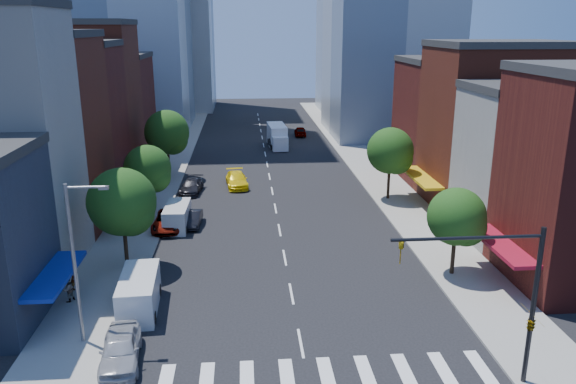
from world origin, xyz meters
name	(u,v)px	position (x,y,z in m)	size (l,w,h in m)	color
ground	(301,343)	(0.00, 0.00, 0.00)	(220.00, 220.00, 0.00)	black
sidewalk_left	(165,170)	(-12.50, 40.00, 0.07)	(5.00, 120.00, 0.15)	gray
sidewalk_right	(368,166)	(12.50, 40.00, 0.07)	(5.00, 120.00, 0.15)	gray
crosswalk	(307,375)	(0.00, -3.00, 0.01)	(19.00, 3.00, 0.01)	silver
bldg_left_2	(26,137)	(-21.00, 20.50, 8.00)	(12.00, 9.00, 16.00)	#5C2215
bldg_left_3	(59,125)	(-21.00, 29.00, 7.50)	(12.00, 8.00, 15.00)	#491512
bldg_left_4	(81,104)	(-21.00, 37.50, 8.50)	(12.00, 9.00, 17.00)	#5C2215
bldg_left_5	(103,110)	(-21.00, 47.00, 6.50)	(12.00, 10.00, 13.00)	#491512
bldg_right_1	(541,166)	(21.00, 15.00, 6.00)	(12.00, 8.00, 12.00)	beige
bldg_right_2	(495,128)	(21.00, 24.00, 7.50)	(12.00, 10.00, 15.00)	#5C2215
bldg_right_3	(455,122)	(21.00, 34.00, 6.50)	(12.00, 10.00, 13.00)	#491512
traffic_signal	(522,308)	(9.94, -4.50, 4.16)	(7.24, 2.24, 8.00)	black
streetlight	(77,254)	(-11.81, 1.00, 5.28)	(2.25, 0.25, 9.00)	slate
tree_left_near	(124,205)	(-11.35, 10.92, 4.87)	(4.80, 4.80, 7.30)	black
tree_left_mid	(149,171)	(-11.35, 21.92, 4.53)	(4.20, 4.20, 6.65)	black
tree_left_far	(168,134)	(-11.35, 35.92, 5.20)	(5.00, 5.00, 7.75)	black
tree_right_near	(459,219)	(11.65, 7.92, 4.19)	(4.00, 4.00, 6.20)	black
tree_right_far	(392,153)	(11.65, 25.92, 4.86)	(4.60, 4.60, 7.20)	black
parked_car_front	(120,349)	(-9.50, -1.12, 0.83)	(1.95, 4.86, 1.66)	#A2A2A6
parked_car_second	(193,219)	(-7.50, 19.77, 0.64)	(1.36, 3.89, 1.28)	black
parked_car_third	(169,221)	(-9.50, 19.11, 0.74)	(2.46, 5.33, 1.48)	#999999
parked_car_rear	(192,186)	(-8.48, 30.09, 0.70)	(1.97, 4.85, 1.41)	black
cargo_van_near	(139,294)	(-9.49, 4.44, 1.13)	(2.45, 5.47, 2.28)	silver
cargo_van_far	(177,217)	(-8.80, 19.26, 1.01)	(2.07, 4.85, 2.05)	silver
taxi	(237,180)	(-3.76, 32.01, 0.77)	(2.17, 5.33, 1.55)	yellow
traffic_car_oncoming	(274,142)	(1.50, 52.70, 0.69)	(1.45, 4.17, 1.37)	black
traffic_car_far	(300,131)	(6.13, 60.86, 0.75)	(1.77, 4.39, 1.50)	#999999
box_truck	(277,137)	(1.97, 52.87, 1.47)	(2.77, 7.85, 3.11)	white
pedestrian_near	(74,276)	(-14.23, 7.57, 1.07)	(0.67, 0.44, 1.84)	#999999
pedestrian_far	(68,289)	(-14.13, 5.80, 0.97)	(0.80, 0.62, 1.64)	#999999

